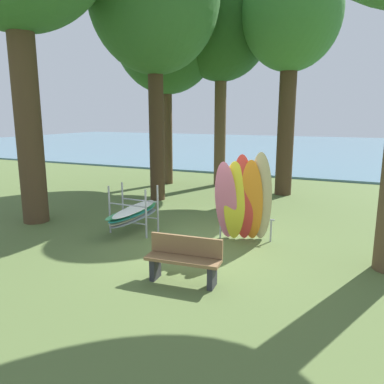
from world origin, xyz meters
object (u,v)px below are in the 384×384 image
tree_deep_back (167,31)px  board_storage_rack (133,213)px  leaning_board_pile (244,201)px  park_bench (184,258)px  tree_far_left_back (291,17)px  tree_mid_behind (222,22)px

tree_deep_back → board_storage_rack: tree_deep_back is taller
leaning_board_pile → park_bench: bearing=-98.6°
park_bench → tree_deep_back: bearing=119.2°
tree_far_left_back → board_storage_rack: 9.18m
tree_far_left_back → tree_deep_back: size_ratio=0.95×
tree_far_left_back → board_storage_rack: bearing=-112.5°
tree_far_left_back → leaning_board_pile: tree_far_left_back is taller
tree_deep_back → board_storage_rack: size_ratio=4.28×
tree_mid_behind → leaning_board_pile: size_ratio=4.06×
tree_far_left_back → tree_deep_back: (-5.16, 0.27, 0.03)m
board_storage_rack → park_bench: 3.32m
board_storage_rack → park_bench: size_ratio=1.49×
tree_deep_back → park_bench: 11.87m
tree_far_left_back → park_bench: size_ratio=6.06×
tree_mid_behind → tree_far_left_back: tree_mid_behind is taller
tree_far_left_back → park_bench: 10.54m
board_storage_rack → park_bench: board_storage_rack is taller
tree_far_left_back → park_bench: bearing=-91.2°
tree_far_left_back → park_bench: tree_far_left_back is taller
board_storage_rack → tree_far_left_back: bearing=67.5°
park_bench → leaning_board_pile: bearing=81.4°
tree_mid_behind → park_bench: 11.74m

